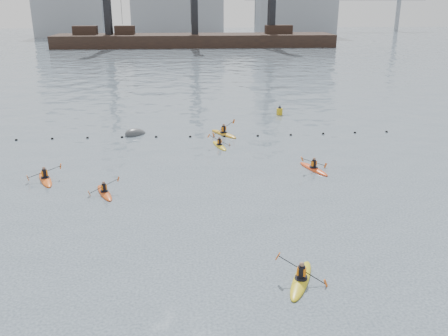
{
  "coord_description": "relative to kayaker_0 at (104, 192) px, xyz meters",
  "views": [
    {
      "loc": [
        -2.05,
        -18.07,
        11.42
      ],
      "look_at": [
        -0.22,
        6.16,
        2.8
      ],
      "focal_mm": 38.0,
      "sensor_mm": 36.0,
      "label": 1
    }
  ],
  "objects": [
    {
      "name": "skyline",
      "position": [
        9.69,
        140.45,
        9.16
      ],
      "size": [
        141.0,
        28.0,
        22.0
      ],
      "color": "gray",
      "rests_on": "ground"
    },
    {
      "name": "kayaker_3",
      "position": [
        7.85,
        9.62,
        -0.0
      ],
      "size": [
        2.02,
        2.97,
        1.25
      ],
      "rotation": [
        0.0,
        0.0,
        0.27
      ],
      "color": "gold",
      "rests_on": "ground"
    },
    {
      "name": "ground",
      "position": [
        7.46,
        -9.82,
        -0.09
      ],
      "size": [
        400.0,
        400.0,
        0.0
      ],
      "primitive_type": "plane",
      "color": "#323B49",
      "rests_on": "ground"
    },
    {
      "name": "kayaker_1",
      "position": [
        10.04,
        -10.6,
        0.01
      ],
      "size": [
        2.18,
        3.31,
        1.31
      ],
      "rotation": [
        0.0,
        0.0,
        -0.41
      ],
      "color": "gold",
      "rests_on": "ground"
    },
    {
      "name": "mooring_buoy",
      "position": [
        0.55,
        13.86,
        -0.09
      ],
      "size": [
        2.62,
        2.58,
        1.53
      ],
      "primitive_type": "ellipsoid",
      "rotation": [
        0.0,
        0.21,
        0.76
      ],
      "color": "#37393B",
      "rests_on": "ground"
    },
    {
      "name": "kayaker_2",
      "position": [
        -4.36,
        2.71,
        0.01
      ],
      "size": [
        2.15,
        3.36,
        1.12
      ],
      "rotation": [
        0.0,
        0.0,
        0.41
      ],
      "color": "#E15515",
      "rests_on": "ground"
    },
    {
      "name": "kayaker_4",
      "position": [
        14.19,
        3.39,
        0.01
      ],
      "size": [
        2.15,
        3.26,
        1.24
      ],
      "rotation": [
        0.0,
        0.0,
        3.51
      ],
      "color": "#DC4114",
      "rests_on": "ground"
    },
    {
      "name": "barge_pier",
      "position": [
        7.24,
        100.17,
        1.8
      ],
      "size": [
        72.0,
        19.3,
        29.5
      ],
      "color": "black",
      "rests_on": "ground"
    },
    {
      "name": "kayaker_5",
      "position": [
        8.48,
        13.24,
        0.02
      ],
      "size": [
        2.52,
        3.39,
        1.36
      ],
      "rotation": [
        0.0,
        0.0,
        0.57
      ],
      "color": "gold",
      "rests_on": "ground"
    },
    {
      "name": "nav_buoy",
      "position": [
        14.95,
        20.64,
        0.26
      ],
      "size": [
        0.64,
        0.64,
        1.16
      ],
      "color": "gold",
      "rests_on": "ground"
    },
    {
      "name": "kayaker_0",
      "position": [
        0.0,
        0.0,
        0.0
      ],
      "size": [
        1.91,
        2.93,
        1.08
      ],
      "rotation": [
        0.0,
        0.0,
        0.39
      ],
      "color": "#C84612",
      "rests_on": "ground"
    },
    {
      "name": "float_line",
      "position": [
        6.96,
        12.71,
        -0.06
      ],
      "size": [
        33.24,
        0.73,
        0.24
      ],
      "color": "black",
      "rests_on": "ground"
    }
  ]
}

